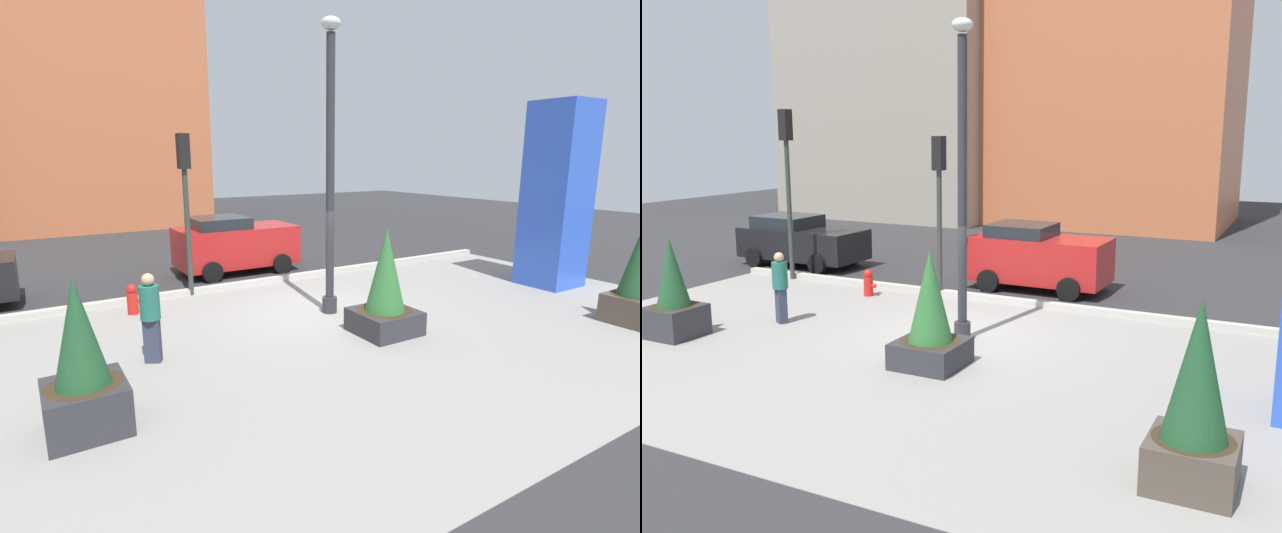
# 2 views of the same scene
# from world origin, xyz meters

# --- Properties ---
(ground_plane) EXTENTS (60.00, 60.00, 0.00)m
(ground_plane) POSITION_xyz_m (0.00, 4.00, 0.00)
(ground_plane) COLOR #2D2D30
(plaza_pavement) EXTENTS (18.00, 10.00, 0.02)m
(plaza_pavement) POSITION_xyz_m (0.00, -2.00, 0.00)
(plaza_pavement) COLOR gray
(plaza_pavement) RESTS_ON ground_plane
(curb_strip) EXTENTS (18.00, 0.24, 0.16)m
(curb_strip) POSITION_xyz_m (0.00, 3.12, 0.08)
(curb_strip) COLOR #B7B2A8
(curb_strip) RESTS_ON ground_plane
(lamp_post) EXTENTS (0.44, 0.44, 6.72)m
(lamp_post) POSITION_xyz_m (0.22, -0.30, 3.27)
(lamp_post) COLOR #2D2D33
(lamp_post) RESTS_ON ground_plane
(potted_plant_mid_plaza) EXTENTS (1.12, 1.12, 2.52)m
(potted_plant_mid_plaza) POSITION_xyz_m (5.72, -4.67, 1.10)
(potted_plant_mid_plaza) COLOR #4C4238
(potted_plant_mid_plaza) RESTS_ON ground_plane
(potted_plant_near_right) EXTENTS (1.27, 1.27, 2.30)m
(potted_plant_near_right) POSITION_xyz_m (0.45, -2.11, 0.96)
(potted_plant_near_right) COLOR #2D2D33
(potted_plant_near_right) RESTS_ON ground_plane
(potted_plant_near_left) EXTENTS (1.07, 1.07, 2.21)m
(potted_plant_near_left) POSITION_xyz_m (-5.55, -2.95, 0.90)
(potted_plant_near_left) COLOR #2D2D33
(potted_plant_near_left) RESTS_ON ground_plane
(fire_hydrant) EXTENTS (0.36, 0.26, 0.75)m
(fire_hydrant) POSITION_xyz_m (-3.90, 2.13, 0.37)
(fire_hydrant) COLOR red
(fire_hydrant) RESTS_ON ground_plane
(traffic_light_corner) EXTENTS (0.28, 0.42, 4.34)m
(traffic_light_corner) POSITION_xyz_m (-2.17, 3.06, 2.93)
(traffic_light_corner) COLOR #333833
(traffic_light_corner) RESTS_ON ground_plane
(traffic_light_far_side) EXTENTS (0.28, 0.42, 5.08)m
(traffic_light_far_side) POSITION_xyz_m (-7.23, 2.93, 3.39)
(traffic_light_far_side) COLOR #333833
(traffic_light_far_side) RESTS_ON ground_plane
(car_intersection) EXTENTS (3.83, 2.12, 1.86)m
(car_intersection) POSITION_xyz_m (-0.04, 5.03, 0.95)
(car_intersection) COLOR red
(car_intersection) RESTS_ON ground_plane
(car_passing_lane) EXTENTS (4.29, 2.13, 1.66)m
(car_passing_lane) POSITION_xyz_m (-8.41, 4.81, 0.84)
(car_passing_lane) COLOR black
(car_passing_lane) RESTS_ON ground_plane
(pedestrian_crossing) EXTENTS (0.49, 0.49, 1.70)m
(pedestrian_crossing) POSITION_xyz_m (-4.19, -1.05, 0.95)
(pedestrian_crossing) COLOR #33384C
(pedestrian_crossing) RESTS_ON ground_plane
(highrise_across_street) EXTENTS (16.69, 9.01, 20.07)m
(highrise_across_street) POSITION_xyz_m (-4.97, 20.73, 10.04)
(highrise_across_street) COLOR #C66B42
(highrise_across_street) RESTS_ON ground_plane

